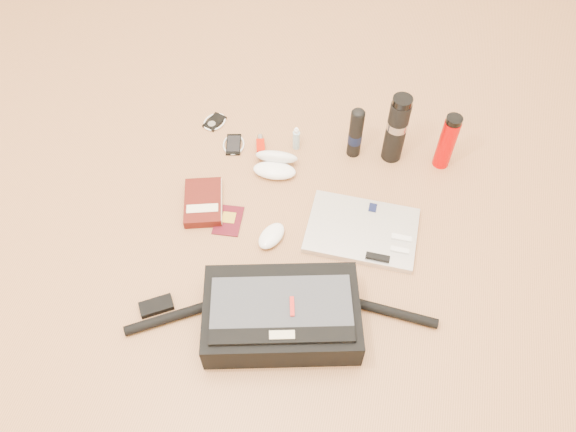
{
  "coord_description": "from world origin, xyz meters",
  "views": [
    {
      "loc": [
        0.24,
        -0.97,
        1.54
      ],
      "look_at": [
        -0.01,
        0.08,
        0.06
      ],
      "focal_mm": 35.0,
      "sensor_mm": 36.0,
      "label": 1
    }
  ],
  "objects_px": {
    "messenger_bag": "(281,314)",
    "laptop": "(362,231)",
    "thermos_black": "(397,129)",
    "thermos_red": "(447,142)",
    "book": "(204,202)"
  },
  "relations": [
    {
      "from": "messenger_bag",
      "to": "laptop",
      "type": "xyz_separation_m",
      "value": [
        0.18,
        0.38,
        -0.05
      ]
    },
    {
      "from": "thermos_red",
      "to": "messenger_bag",
      "type": "bearing_deg",
      "value": -119.05
    },
    {
      "from": "laptop",
      "to": "book",
      "type": "relative_size",
      "value": 1.62
    },
    {
      "from": "book",
      "to": "messenger_bag",
      "type": "bearing_deg",
      "value": -62.66
    },
    {
      "from": "messenger_bag",
      "to": "thermos_black",
      "type": "height_order",
      "value": "thermos_black"
    },
    {
      "from": "thermos_black",
      "to": "laptop",
      "type": "bearing_deg",
      "value": -97.87
    },
    {
      "from": "book",
      "to": "thermos_black",
      "type": "bearing_deg",
      "value": 14.94
    },
    {
      "from": "thermos_red",
      "to": "book",
      "type": "bearing_deg",
      "value": -153.9
    },
    {
      "from": "messenger_bag",
      "to": "laptop",
      "type": "height_order",
      "value": "messenger_bag"
    },
    {
      "from": "thermos_red",
      "to": "thermos_black",
      "type": "bearing_deg",
      "value": -178.18
    },
    {
      "from": "thermos_black",
      "to": "thermos_red",
      "type": "xyz_separation_m",
      "value": [
        0.18,
        0.01,
        -0.03
      ]
    },
    {
      "from": "messenger_bag",
      "to": "book",
      "type": "bearing_deg",
      "value": 119.88
    },
    {
      "from": "laptop",
      "to": "thermos_black",
      "type": "bearing_deg",
      "value": 82.23
    },
    {
      "from": "messenger_bag",
      "to": "thermos_black",
      "type": "relative_size",
      "value": 3.22
    },
    {
      "from": "messenger_bag",
      "to": "laptop",
      "type": "bearing_deg",
      "value": 49.28
    }
  ]
}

